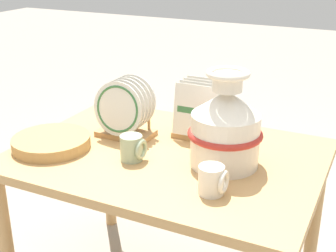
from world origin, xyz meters
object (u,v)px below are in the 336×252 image
dish_rack_round_plates (124,113)px  mug_sage_glaze (133,148)px  wicker_charger_stack (51,142)px  mug_cream_glaze (213,180)px  dish_rack_square_plates (203,117)px  ceramic_vase (225,126)px

dish_rack_round_plates → mug_sage_glaze: (0.14, -0.18, -0.06)m
dish_rack_round_plates → wicker_charger_stack: dish_rack_round_plates is taller
mug_cream_glaze → mug_sage_glaze: same height
dish_rack_round_plates → mug_sage_glaze: 0.24m
dish_rack_square_plates → mug_cream_glaze: dish_rack_square_plates is taller
dish_rack_square_plates → dish_rack_round_plates: bearing=-155.3°
dish_rack_square_plates → wicker_charger_stack: (-0.49, -0.36, -0.06)m
dish_rack_round_plates → mug_cream_glaze: dish_rack_round_plates is taller
ceramic_vase → mug_sage_glaze: 0.35m
mug_sage_glaze → wicker_charger_stack: bearing=-173.0°
ceramic_vase → dish_rack_round_plates: 0.46m
mug_sage_glaze → dish_rack_square_plates: bearing=64.6°
dish_rack_square_plates → mug_cream_glaze: bearing=-64.4°
wicker_charger_stack → mug_cream_glaze: mug_cream_glaze is taller
dish_rack_round_plates → mug_cream_glaze: 0.57m
mug_cream_glaze → wicker_charger_stack: bearing=174.9°
dish_rack_square_plates → mug_sage_glaze: (-0.15, -0.32, -0.04)m
ceramic_vase → dish_rack_square_plates: bearing=128.6°
ceramic_vase → mug_sage_glaze: bearing=-160.6°
wicker_charger_stack → mug_sage_glaze: 0.34m
dish_rack_round_plates → mug_sage_glaze: size_ratio=2.55×
dish_rack_square_plates → wicker_charger_stack: size_ratio=0.77×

